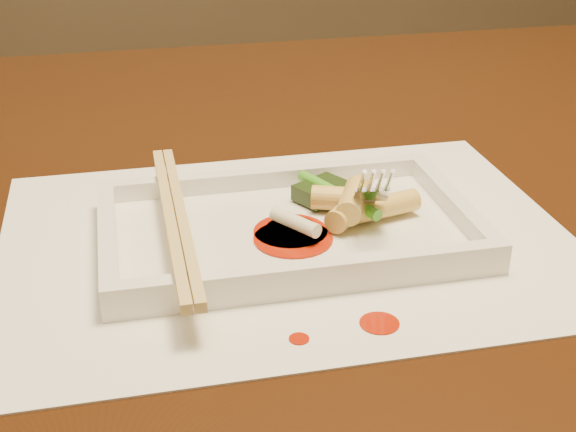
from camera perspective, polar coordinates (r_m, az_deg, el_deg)
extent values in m
cube|color=black|center=(0.66, 0.35, 0.65)|extent=(1.40, 0.90, 0.04)
cube|color=white|center=(0.57, 0.00, -1.69)|extent=(0.40, 0.30, 0.00)
cylinder|color=#AE1C05|center=(0.48, 6.52, -7.58)|extent=(0.02, 0.02, 0.00)
cylinder|color=#AE1C05|center=(0.46, 0.79, -8.72)|extent=(0.01, 0.01, 0.00)
cube|color=white|center=(0.57, 0.00, -1.26)|extent=(0.26, 0.16, 0.01)
cube|color=white|center=(0.63, -1.46, 2.73)|extent=(0.26, 0.01, 0.01)
cube|color=white|center=(0.50, 1.84, -4.06)|extent=(0.26, 0.01, 0.01)
cube|color=white|center=(0.55, -12.70, -1.53)|extent=(0.01, 0.14, 0.01)
cube|color=white|center=(0.60, 11.69, 0.90)|extent=(0.01, 0.14, 0.01)
cube|color=black|center=(0.60, 2.43, 1.78)|extent=(0.05, 0.04, 0.01)
cylinder|color=#EAEACC|center=(0.55, 0.52, -0.44)|extent=(0.03, 0.04, 0.01)
cylinder|color=#349317|center=(0.59, 3.60, 1.52)|extent=(0.04, 0.08, 0.01)
cube|color=tan|center=(0.55, -8.42, -0.13)|extent=(0.01, 0.23, 0.01)
cube|color=tan|center=(0.55, -7.59, -0.05)|extent=(0.01, 0.23, 0.01)
cylinder|color=#AE1C05|center=(0.55, 0.37, -1.63)|extent=(0.06, 0.06, 0.00)
cylinder|color=#AE1C05|center=(0.56, 0.29, -0.94)|extent=(0.04, 0.04, 0.00)
cylinder|color=#AE1C05|center=(0.56, 0.18, -1.10)|extent=(0.05, 0.05, 0.00)
cylinder|color=#F0D870|center=(0.57, 4.44, 0.46)|extent=(0.04, 0.05, 0.02)
cylinder|color=#F0D870|center=(0.58, 6.97, 0.72)|extent=(0.05, 0.03, 0.02)
cylinder|color=#F0D870|center=(0.57, 4.66, 1.14)|extent=(0.04, 0.05, 0.02)
cylinder|color=#F0D870|center=(0.59, 3.87, 1.23)|extent=(0.05, 0.03, 0.02)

